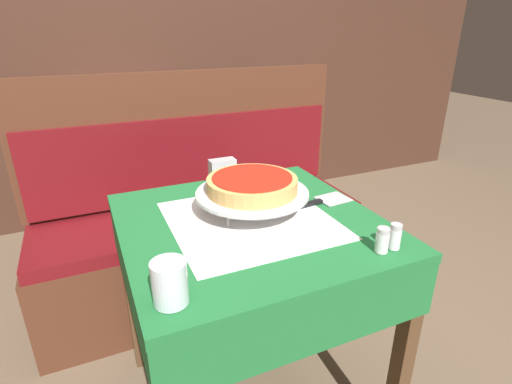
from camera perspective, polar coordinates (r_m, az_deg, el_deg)
The scene contains 12 objects.
dining_table_front at distance 1.31m, azimuth -0.78°, elevation -8.58°, with size 0.79×0.79×0.78m.
dining_table_rear at distance 2.64m, azimuth -17.69°, elevation 6.84°, with size 0.66×0.66×0.79m.
booth_bench at distance 2.08m, azimuth -7.79°, elevation -6.30°, with size 1.59×0.48×1.14m.
back_wall_panel at distance 2.99m, azimuth -16.46°, elevation 19.18°, with size 6.00×0.04×2.40m, color #3D2319.
pizza_pan_stand at distance 1.28m, azimuth -0.55°, elevation -0.32°, with size 0.36×0.36×0.07m.
deep_dish_pizza at distance 1.26m, azimuth -0.55°, elevation 1.13°, with size 0.29×0.29×0.05m.
pizza_server at distance 1.39m, azimuth 9.02°, elevation -1.41°, with size 0.26×0.10×0.01m.
water_glass_near at distance 0.90m, azimuth -12.23°, elevation -12.54°, with size 0.08×0.08×0.10m.
salt_shaker at distance 1.12m, azimuth 17.60°, elevation -6.57°, with size 0.04×0.04×0.07m.
pepper_shaker at distance 1.15m, azimuth 19.24°, elevation -6.03°, with size 0.03×0.03×0.07m.
napkin_holder at distance 1.55m, azimuth -4.80°, elevation 3.07°, with size 0.10×0.05×0.09m.
condiment_caddy at distance 2.59m, azimuth -19.00°, elevation 10.06°, with size 0.13×0.13×0.17m.
Camera 1 is at (-0.44, -1.03, 1.34)m, focal length 28.00 mm.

